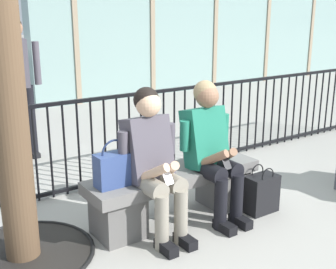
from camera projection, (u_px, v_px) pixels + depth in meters
ground_plane at (174, 218)px, 3.94m from camera, size 60.00×60.00×0.00m
stone_bench at (174, 190)px, 3.87m from camera, size 1.60×0.44×0.45m
seated_person_with_phone at (153, 159)px, 3.50m from camera, size 0.52×0.66×1.21m
seated_person_companion at (211, 146)px, 3.82m from camera, size 0.52×0.66×1.21m
handbag_on_bench at (115, 169)px, 3.46m from camera, size 0.31×0.15×0.38m
shopping_bag at (261, 193)px, 4.02m from camera, size 0.30×0.18×0.44m
bystander_at_railing at (18, 78)px, 5.29m from camera, size 0.55×0.41×1.71m
plaza_railing at (118, 139)px, 4.64m from camera, size 7.59×0.04×0.95m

